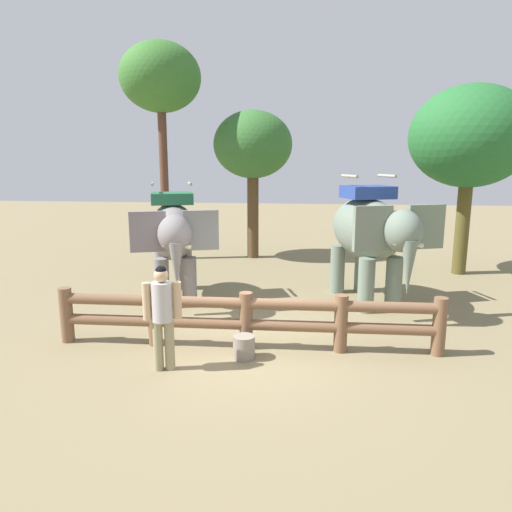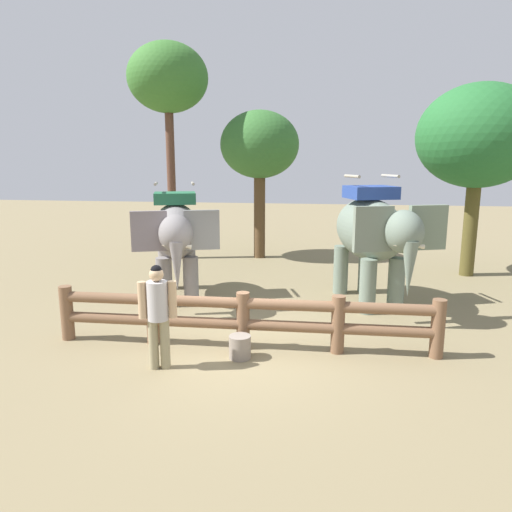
% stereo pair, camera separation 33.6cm
% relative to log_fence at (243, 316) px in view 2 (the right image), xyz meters
% --- Properties ---
extents(ground_plane, '(60.00, 60.00, 0.00)m').
position_rel_log_fence_xyz_m(ground_plane, '(0.00, -0.02, -0.61)').
color(ground_plane, '#817250').
extents(log_fence, '(7.06, 0.37, 1.05)m').
position_rel_log_fence_xyz_m(log_fence, '(0.00, 0.00, 0.00)').
color(log_fence, brown).
rests_on(log_fence, ground).
extents(elephant_near_left, '(2.32, 3.42, 2.86)m').
position_rel_log_fence_xyz_m(elephant_near_left, '(-2.16, 2.89, 1.00)').
color(elephant_near_left, gray).
rests_on(elephant_near_left, ground).
extents(elephant_center, '(2.53, 3.65, 3.06)m').
position_rel_log_fence_xyz_m(elephant_center, '(2.53, 3.10, 1.11)').
color(elephant_center, slate).
rests_on(elephant_center, ground).
extents(tourist_woman_in_black, '(0.61, 0.41, 1.75)m').
position_rel_log_fence_xyz_m(tourist_woman_in_black, '(-1.21, -1.06, 0.41)').
color(tourist_woman_in_black, gray).
rests_on(tourist_woman_in_black, ground).
extents(tree_far_left, '(2.65, 2.65, 7.18)m').
position_rel_log_fence_xyz_m(tree_far_left, '(-3.83, 7.65, 5.36)').
color(tree_far_left, brown).
rests_on(tree_far_left, ground).
extents(tree_back_center, '(3.45, 3.45, 5.53)m').
position_rel_log_fence_xyz_m(tree_back_center, '(5.67, 6.53, 3.42)').
color(tree_back_center, brown).
rests_on(tree_back_center, ground).
extents(tree_far_right, '(2.69, 2.69, 5.06)m').
position_rel_log_fence_xyz_m(tree_far_right, '(-0.87, 8.27, 3.25)').
color(tree_far_right, brown).
rests_on(tree_far_right, ground).
extents(feed_bucket, '(0.38, 0.38, 0.41)m').
position_rel_log_fence_xyz_m(feed_bucket, '(0.03, -0.47, -0.40)').
color(feed_bucket, gray).
rests_on(feed_bucket, ground).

